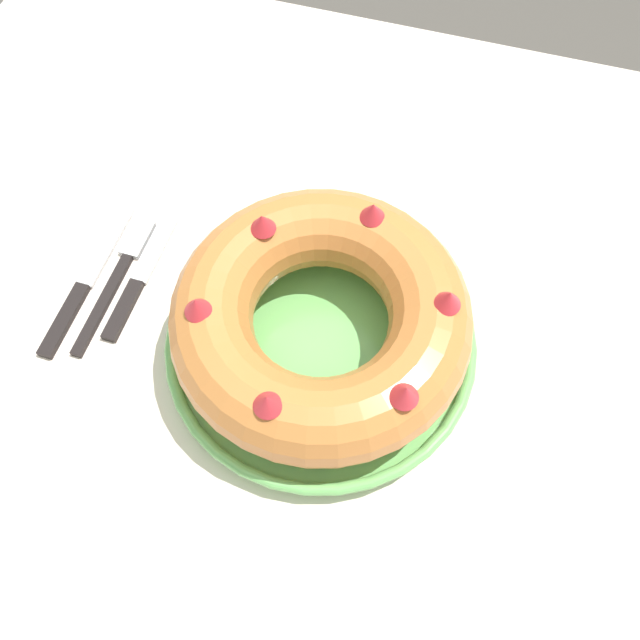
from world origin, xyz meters
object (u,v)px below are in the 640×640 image
(serving_knife, at_px, (82,288))
(serving_dish, at_px, (320,344))
(bundt_cake, at_px, (320,320))
(fork, at_px, (119,274))
(cake_knife, at_px, (137,284))

(serving_knife, bearing_deg, serving_dish, 6.41)
(serving_dish, distance_m, serving_knife, 0.27)
(bundt_cake, relative_size, fork, 1.61)
(fork, height_order, cake_knife, cake_knife)
(serving_dish, bearing_deg, bundt_cake, -33.58)
(fork, distance_m, serving_knife, 0.04)
(bundt_cake, bearing_deg, serving_dish, 146.42)
(fork, bearing_deg, serving_dish, -9.71)
(serving_knife, bearing_deg, fork, 47.61)
(fork, relative_size, serving_knife, 0.90)
(serving_dish, height_order, serving_knife, serving_dish)
(fork, bearing_deg, serving_knife, -142.05)
(serving_dish, relative_size, serving_knife, 1.59)
(fork, relative_size, cake_knife, 1.08)
(fork, bearing_deg, bundt_cake, -9.72)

